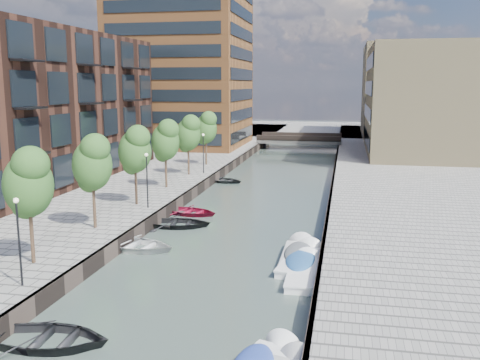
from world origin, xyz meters
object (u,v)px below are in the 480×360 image
(tree_1, at_px, (28,181))
(sloop_4, at_px, (223,182))
(sloop_2, at_px, (190,214))
(sloop_3, at_px, (136,250))
(motorboat_2, at_px, (305,273))
(tree_2, at_px, (92,161))
(tree_3, at_px, (135,149))
(tree_5, at_px, (188,132))
(motorboat_4, at_px, (299,254))
(tree_4, at_px, (165,139))
(motorboat_3, at_px, (302,260))
(car, at_px, (372,145))
(sloop_1, at_px, (177,227))
(sloop_0, at_px, (48,345))
(bridge, at_px, (300,140))
(tree_6, at_px, (206,127))

(tree_1, bearing_deg, sloop_4, 83.79)
(sloop_2, distance_m, sloop_3, 9.45)
(motorboat_2, bearing_deg, tree_2, 166.45)
(tree_3, distance_m, tree_5, 14.00)
(tree_1, relative_size, tree_3, 1.00)
(tree_1, xyz_separation_m, sloop_4, (3.23, 29.68, -5.31))
(sloop_2, bearing_deg, motorboat_4, -121.52)
(tree_2, distance_m, tree_4, 14.00)
(sloop_4, bearing_deg, sloop_3, -165.92)
(sloop_2, relative_size, motorboat_3, 0.83)
(tree_2, relative_size, sloop_4, 1.42)
(sloop_2, bearing_deg, car, -9.85)
(tree_1, bearing_deg, sloop_2, 76.10)
(sloop_1, bearing_deg, motorboat_3, -129.84)
(tree_1, bearing_deg, motorboat_4, 26.38)
(sloop_4, bearing_deg, tree_2, -173.71)
(sloop_0, bearing_deg, tree_4, 5.58)
(tree_5, distance_m, sloop_3, 22.78)
(sloop_4, bearing_deg, car, -19.45)
(sloop_0, distance_m, motorboat_2, 13.62)
(tree_3, distance_m, sloop_0, 21.39)
(sloop_0, xyz_separation_m, motorboat_2, (9.35, 9.91, 0.10))
(bridge, distance_m, motorboat_3, 55.82)
(tree_6, distance_m, sloop_3, 29.58)
(tree_2, height_order, motorboat_3, tree_2)
(motorboat_4, bearing_deg, sloop_0, -124.34)
(tree_1, relative_size, tree_6, 1.00)
(sloop_1, height_order, sloop_2, sloop_1)
(motorboat_3, height_order, motorboat_4, motorboat_3)
(tree_2, xyz_separation_m, sloop_3, (3.10, -0.93, -5.31))
(tree_2, distance_m, sloop_0, 14.94)
(tree_2, bearing_deg, car, 67.47)
(tree_5, relative_size, sloop_4, 1.42)
(bridge, xyz_separation_m, sloop_4, (-5.27, -31.32, -1.39))
(sloop_0, relative_size, sloop_2, 1.13)
(tree_5, bearing_deg, motorboat_4, -58.47)
(sloop_2, height_order, sloop_4, sloop_2)
(tree_6, height_order, motorboat_4, tree_6)
(motorboat_4, relative_size, car, 1.46)
(tree_1, xyz_separation_m, tree_5, (0.00, 28.00, 0.00))
(car, bearing_deg, tree_3, -124.78)
(sloop_2, relative_size, motorboat_4, 0.87)
(sloop_3, xyz_separation_m, motorboat_3, (10.37, -0.65, 0.21))
(tree_4, relative_size, sloop_0, 1.19)
(tree_2, bearing_deg, sloop_3, -16.78)
(bridge, distance_m, sloop_3, 55.22)
(tree_1, distance_m, sloop_0, 9.32)
(tree_1, relative_size, motorboat_2, 1.18)
(tree_1, bearing_deg, sloop_0, -54.50)
(sloop_4, relative_size, motorboat_4, 0.82)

